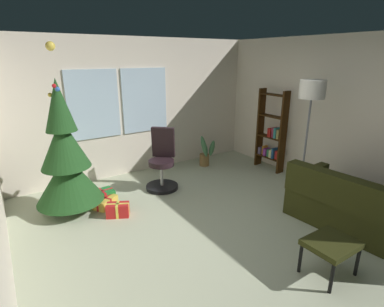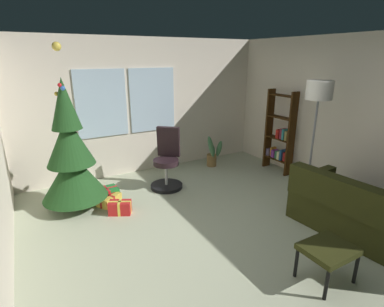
{
  "view_description": "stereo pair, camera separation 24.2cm",
  "coord_description": "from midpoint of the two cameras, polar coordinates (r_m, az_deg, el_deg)",
  "views": [
    {
      "loc": [
        -2.29,
        -2.51,
        2.22
      ],
      "look_at": [
        -0.28,
        0.56,
        1.02
      ],
      "focal_mm": 28.06,
      "sensor_mm": 36.0,
      "label": 1
    },
    {
      "loc": [
        -2.09,
        -2.64,
        2.22
      ],
      "look_at": [
        -0.28,
        0.56,
        1.02
      ],
      "focal_mm": 28.06,
      "sensor_mm": 36.0,
      "label": 2
    }
  ],
  "objects": [
    {
      "name": "wall_back_with_windows",
      "position": [
        5.94,
        -7.78,
        8.86
      ],
      "size": [
        4.88,
        0.12,
        2.56
      ],
      "color": "beige",
      "rests_on": "ground_plane"
    },
    {
      "name": "gift_box_green",
      "position": [
        5.04,
        -14.53,
        -7.45
      ],
      "size": [
        0.36,
        0.29,
        0.2
      ],
      "color": "#1E722D",
      "rests_on": "ground_plane"
    },
    {
      "name": "footstool",
      "position": [
        3.51,
        26.36,
        -16.33
      ],
      "size": [
        0.51,
        0.42,
        0.4
      ],
      "color": "#282A0E",
      "rests_on": "ground_plane"
    },
    {
      "name": "wall_right_with_frames",
      "position": [
        5.42,
        31.33,
        5.46
      ],
      "size": [
        0.12,
        5.65,
        2.56
      ],
      "color": "beige",
      "rests_on": "ground_plane"
    },
    {
      "name": "potted_plant",
      "position": [
        6.24,
        5.07,
        -0.13
      ],
      "size": [
        0.35,
        0.37,
        0.7
      ],
      "color": "olive",
      "rests_on": "ground_plane"
    },
    {
      "name": "gift_box_gold",
      "position": [
        4.89,
        -14.12,
        -8.52
      ],
      "size": [
        0.41,
        0.37,
        0.16
      ],
      "color": "gold",
      "rests_on": "ground_plane"
    },
    {
      "name": "gift_box_red",
      "position": [
        4.57,
        -12.03,
        -10.04
      ],
      "size": [
        0.36,
        0.31,
        0.2
      ],
      "color": "red",
      "rests_on": "ground_plane"
    },
    {
      "name": "holiday_tree",
      "position": [
        4.7,
        -20.64,
        -0.65
      ],
      "size": [
        0.96,
        0.96,
        2.4
      ],
      "color": "#4C331E",
      "rests_on": "ground_plane"
    },
    {
      "name": "floor_lamp",
      "position": [
        4.95,
        24.23,
        9.57
      ],
      "size": [
        0.39,
        0.39,
        1.88
      ],
      "color": "slate",
      "rests_on": "ground_plane"
    },
    {
      "name": "office_chair",
      "position": [
        5.24,
        -3.46,
        -2.09
      ],
      "size": [
        0.59,
        0.6,
        1.06
      ],
      "color": "black",
      "rests_on": "ground_plane"
    },
    {
      "name": "bookshelf",
      "position": [
        6.17,
        17.45,
        3.18
      ],
      "size": [
        0.18,
        0.64,
        1.61
      ],
      "color": "#331C08",
      "rests_on": "ground_plane"
    },
    {
      "name": "ground_plane",
      "position": [
        4.07,
        9.36,
        -16.08
      ],
      "size": [
        4.88,
        5.65,
        0.1
      ],
      "primitive_type": "cube",
      "color": "#AFB698"
    }
  ]
}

